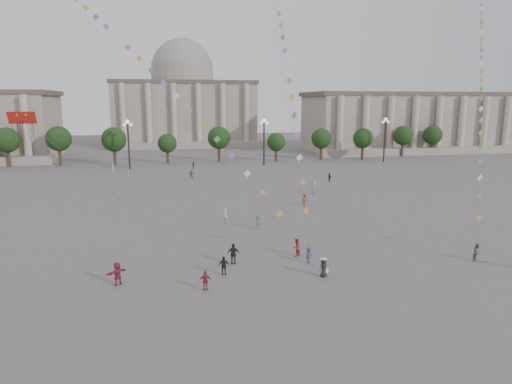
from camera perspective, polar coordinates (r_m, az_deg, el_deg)
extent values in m
plane|color=#595654|center=(36.06, 2.33, -12.30)|extent=(360.00, 360.00, 0.00)
cube|color=gray|center=(151.97, 21.63, 8.02)|extent=(80.00, 22.00, 16.00)
cube|color=brown|center=(151.86, 21.87, 11.25)|extent=(81.60, 22.44, 1.20)
cube|color=gray|center=(141.77, 24.29, 4.80)|extent=(84.00, 4.00, 2.00)
cube|color=gray|center=(162.32, -9.02, 9.52)|extent=(46.00, 30.00, 20.00)
cube|color=brown|center=(162.38, -9.14, 13.26)|extent=(46.92, 30.60, 1.20)
cube|color=gray|center=(145.90, -8.57, 5.82)|extent=(48.30, 4.00, 2.00)
cylinder|color=gray|center=(162.46, -9.16, 13.93)|extent=(21.00, 21.00, 5.00)
sphere|color=gray|center=(162.61, -9.19, 14.81)|extent=(21.00, 21.00, 21.00)
cylinder|color=#3D2A1E|center=(115.83, -28.75, 3.57)|extent=(0.70, 0.70, 3.52)
sphere|color=black|center=(115.49, -28.92, 5.38)|extent=(5.12, 5.12, 5.12)
cylinder|color=#3D2A1E|center=(112.91, -22.91, 3.90)|extent=(0.70, 0.70, 3.52)
sphere|color=black|center=(112.56, -23.05, 5.76)|extent=(5.12, 5.12, 5.12)
cylinder|color=#3D2A1E|center=(111.21, -16.83, 4.21)|extent=(0.70, 0.70, 3.52)
sphere|color=black|center=(110.86, -16.93, 6.10)|extent=(5.12, 5.12, 5.12)
cylinder|color=#3D2A1E|center=(110.80, -10.62, 4.47)|extent=(0.70, 0.70, 3.52)
sphere|color=black|center=(110.44, -10.69, 6.37)|extent=(5.12, 5.12, 5.12)
cylinder|color=#3D2A1E|center=(111.67, -4.44, 4.68)|extent=(0.70, 0.70, 3.52)
sphere|color=black|center=(111.32, -4.47, 6.56)|extent=(5.12, 5.12, 5.12)
cylinder|color=#3D2A1E|center=(113.82, 1.58, 4.83)|extent=(0.70, 0.70, 3.52)
sphere|color=black|center=(113.47, 1.59, 6.68)|extent=(5.12, 5.12, 5.12)
cylinder|color=#3D2A1E|center=(117.16, 7.33, 4.93)|extent=(0.70, 0.70, 3.52)
sphere|color=black|center=(116.82, 7.37, 6.72)|extent=(5.12, 5.12, 5.12)
cylinder|color=#3D2A1E|center=(121.60, 12.70, 4.97)|extent=(0.70, 0.70, 3.52)
sphere|color=black|center=(121.27, 12.77, 6.70)|extent=(5.12, 5.12, 5.12)
cylinder|color=#3D2A1E|center=(127.01, 17.66, 4.97)|extent=(0.70, 0.70, 3.52)
sphere|color=black|center=(126.70, 17.75, 6.63)|extent=(5.12, 5.12, 5.12)
cylinder|color=#3D2A1E|center=(133.30, 22.18, 4.94)|extent=(0.70, 0.70, 3.52)
sphere|color=black|center=(133.00, 22.29, 6.52)|extent=(5.12, 5.12, 5.12)
cylinder|color=#262628|center=(102.71, -15.63, 5.55)|extent=(0.36, 0.36, 10.00)
sphere|color=#FFE5B2|center=(102.37, -15.78, 8.45)|extent=(0.90, 0.90, 0.90)
sphere|color=#FFE5B2|center=(102.45, -16.16, 8.09)|extent=(0.60, 0.60, 0.60)
sphere|color=#FFE5B2|center=(102.35, -15.37, 8.13)|extent=(0.60, 0.60, 0.60)
cylinder|color=#262628|center=(105.06, 1.00, 6.08)|extent=(0.36, 0.36, 10.00)
sphere|color=#FFE5B2|center=(104.73, 1.01, 8.91)|extent=(0.90, 0.90, 0.90)
sphere|color=#FFE5B2|center=(104.60, 0.64, 8.58)|extent=(0.60, 0.60, 0.60)
sphere|color=#FFE5B2|center=(104.91, 1.39, 8.59)|extent=(0.60, 0.60, 0.60)
cylinder|color=#262628|center=(115.44, 15.77, 6.12)|extent=(0.36, 0.36, 10.00)
sphere|color=#FFE5B2|center=(115.14, 15.91, 8.70)|extent=(0.90, 0.90, 0.90)
sphere|color=#FFE5B2|center=(114.84, 15.58, 8.41)|extent=(0.60, 0.60, 0.60)
sphere|color=#FFE5B2|center=(115.49, 16.21, 8.39)|extent=(0.60, 0.60, 0.60)
imported|color=navy|center=(101.20, -7.84, 3.38)|extent=(0.89, 0.95, 1.58)
imported|color=silver|center=(89.88, -15.72, 2.08)|extent=(1.38, 1.33, 1.57)
imported|color=slate|center=(52.50, 0.26, -3.76)|extent=(1.19, 0.89, 1.65)
imported|color=white|center=(73.26, 7.26, 0.57)|extent=(1.78, 1.56, 1.94)
imported|color=brown|center=(64.20, 6.11, -0.96)|extent=(1.36, 1.08, 1.84)
imported|color=black|center=(85.05, 9.17, 1.83)|extent=(1.23, 1.33, 1.49)
imported|color=silver|center=(98.14, -17.42, 2.80)|extent=(0.57, 0.75, 1.83)
imported|color=slate|center=(87.94, -8.06, 2.25)|extent=(1.65, 1.11, 1.71)
imported|color=silver|center=(55.44, -3.85, -2.90)|extent=(0.77, 0.77, 1.79)
imported|color=maroon|center=(36.14, -6.33, -10.95)|extent=(0.98, 0.57, 1.57)
imported|color=black|center=(41.35, -2.82, -7.73)|extent=(1.20, 0.69, 1.93)
imported|color=maroon|center=(38.51, -16.94, -9.71)|extent=(1.75, 1.48, 1.89)
imported|color=black|center=(38.94, -4.03, -9.19)|extent=(1.03, 0.60, 1.65)
imported|color=maroon|center=(43.61, 5.06, -6.91)|extent=(1.05, 1.02, 1.70)
imported|color=navy|center=(41.95, 6.63, -7.84)|extent=(1.08, 1.06, 1.49)
imported|color=#5A5B5F|center=(46.84, 25.91, -6.78)|extent=(1.00, 0.93, 1.65)
imported|color=black|center=(38.94, 8.46, -9.30)|extent=(0.95, 0.85, 1.63)
cone|color=white|center=(38.66, 8.49, -8.19)|extent=(0.52, 0.52, 0.14)
cylinder|color=white|center=(38.68, 8.49, -8.27)|extent=(0.60, 0.60, 0.02)
cube|color=white|center=(38.98, 8.87, -9.71)|extent=(0.22, 0.10, 0.35)
cube|color=#AC1B12|center=(43.11, -27.23, 8.26)|extent=(2.20, 0.53, 1.02)
cube|color=#167C34|center=(43.16, -27.73, 8.55)|extent=(0.35, 0.20, 0.34)
cube|color=#202BAF|center=(42.98, -26.82, 8.63)|extent=(0.35, 0.20, 0.34)
sphere|color=yellow|center=(43.12, -27.74, 8.55)|extent=(0.20, 0.20, 0.20)
sphere|color=yellow|center=(42.94, -26.83, 8.63)|extent=(0.20, 0.20, 0.20)
cylinder|color=#3F3F3F|center=(38.36, -17.79, 0.10)|extent=(0.02, 0.02, 20.06)
cylinder|color=#3F3F3F|center=(58.39, -16.27, 15.63)|extent=(0.02, 0.02, 60.58)
cube|color=gold|center=(43.81, 2.95, -2.76)|extent=(0.76, 0.25, 0.76)
cube|color=#CE6D99|center=(44.51, 0.88, -0.08)|extent=(0.76, 0.25, 0.76)
cube|color=white|center=(45.37, -1.11, 2.33)|extent=(0.76, 0.25, 0.76)
cube|color=#AF62C4|center=(46.37, -3.03, 4.54)|extent=(0.76, 0.25, 0.76)
cube|color=#489D51|center=(47.50, -4.88, 6.57)|extent=(0.76, 0.25, 0.76)
cube|color=gold|center=(48.73, -6.64, 8.45)|extent=(0.76, 0.25, 0.76)
cube|color=#CE6D99|center=(50.05, -8.34, 10.18)|extent=(0.76, 0.25, 0.76)
cube|color=white|center=(51.45, -9.96, 11.77)|extent=(0.76, 0.25, 0.76)
cube|color=#AF62C4|center=(52.93, -11.50, 13.24)|extent=(0.76, 0.25, 0.76)
cube|color=#489D51|center=(54.48, -12.98, 14.59)|extent=(0.76, 0.25, 0.76)
cube|color=gold|center=(56.08, -14.39, 15.84)|extent=(0.76, 0.25, 0.76)
cube|color=#CE6D99|center=(57.74, -15.73, 16.99)|extent=(0.76, 0.25, 0.76)
cube|color=white|center=(59.45, -17.01, 18.05)|extent=(0.76, 0.25, 0.76)
cube|color=#AF62C4|center=(61.20, -18.24, 19.03)|extent=(0.76, 0.25, 0.76)
cube|color=#489D51|center=(62.98, -19.40, 19.94)|extent=(0.76, 0.25, 0.76)
cube|color=gold|center=(64.80, -20.52, 20.77)|extent=(0.76, 0.25, 0.76)
cylinder|color=#3F3F3F|center=(70.89, 2.18, 22.73)|extent=(0.02, 0.02, 80.97)
cube|color=gold|center=(42.75, 6.25, -2.33)|extent=(0.76, 0.25, 0.76)
cube|color=#CE6D99|center=(44.15, 5.85, 1.22)|extent=(0.76, 0.25, 0.76)
cube|color=white|center=(45.73, 5.48, 4.32)|extent=(0.76, 0.25, 0.76)
cube|color=#AF62C4|center=(47.44, 5.12, 7.07)|extent=(0.76, 0.25, 0.76)
cube|color=#489D51|center=(49.25, 4.79, 9.53)|extent=(0.76, 0.25, 0.76)
cube|color=gold|center=(51.16, 4.47, 11.75)|extent=(0.76, 0.25, 0.76)
cube|color=#CE6D99|center=(53.13, 4.17, 13.76)|extent=(0.76, 0.25, 0.76)
cube|color=white|center=(55.16, 3.89, 15.58)|extent=(0.76, 0.25, 0.76)
cube|color=#AF62C4|center=(57.24, 3.62, 17.23)|extent=(0.76, 0.25, 0.76)
cube|color=#489D51|center=(59.36, 3.37, 18.74)|extent=(0.76, 0.25, 0.76)
cube|color=gold|center=(61.52, 3.13, 20.12)|extent=(0.76, 0.25, 0.76)
cube|color=#CE6D99|center=(63.71, 2.91, 21.38)|extent=(0.76, 0.25, 0.76)
cube|color=white|center=(65.92, 2.69, 22.54)|extent=(0.76, 0.25, 0.76)
cylinder|color=#3F3F3F|center=(71.99, 26.24, 12.02)|extent=(0.02, 0.02, 62.32)
cube|color=gold|center=(48.32, 26.09, -2.90)|extent=(0.76, 0.25, 0.76)
cube|color=#CE6D99|center=(50.20, 26.15, -0.49)|extent=(0.76, 0.25, 0.76)
cube|color=white|center=(52.17, 26.20, 1.62)|extent=(0.76, 0.25, 0.76)
cube|color=#AF62C4|center=(54.22, 26.24, 3.48)|extent=(0.76, 0.25, 0.76)
cube|color=#489D51|center=(56.33, 26.26, 5.16)|extent=(0.76, 0.25, 0.76)
cube|color=gold|center=(58.49, 26.29, 6.67)|extent=(0.76, 0.25, 0.76)
cube|color=#CE6D99|center=(60.68, 26.31, 8.04)|extent=(0.76, 0.25, 0.76)
cube|color=white|center=(62.91, 26.32, 9.30)|extent=(0.76, 0.25, 0.76)
cube|color=#AF62C4|center=(65.17, 26.33, 10.44)|extent=(0.76, 0.25, 0.76)
cube|color=#489D51|center=(67.45, 26.34, 11.49)|extent=(0.76, 0.25, 0.76)
cube|color=gold|center=(69.75, 26.35, 12.45)|extent=(0.76, 0.25, 0.76)
cube|color=#CE6D99|center=(72.06, 26.36, 13.34)|extent=(0.76, 0.25, 0.76)
cube|color=white|center=(74.40, 26.36, 14.17)|extent=(0.76, 0.25, 0.76)
cube|color=#AF62C4|center=(76.74, 26.37, 14.93)|extent=(0.76, 0.25, 0.76)
cube|color=#489D51|center=(79.10, 26.37, 15.64)|extent=(0.76, 0.25, 0.76)
cube|color=gold|center=(81.47, 26.37, 16.30)|extent=(0.76, 0.25, 0.76)
cube|color=#CE6D99|center=(83.84, 26.38, 16.91)|extent=(0.76, 0.25, 0.76)
cube|color=white|center=(86.23, 26.38, 17.48)|extent=(0.76, 0.25, 0.76)
cube|color=#AF62C4|center=(88.62, 26.38, 18.02)|extent=(0.76, 0.25, 0.76)
cube|color=#489D51|center=(91.01, 26.38, 18.52)|extent=(0.76, 0.25, 0.76)
cube|color=gold|center=(93.42, 26.37, 19.00)|extent=(0.76, 0.25, 0.76)
cube|color=#CE6D99|center=(95.82, 26.37, 19.44)|extent=(0.76, 0.25, 0.76)
cube|color=white|center=(98.23, 26.37, 19.86)|extent=(0.76, 0.25, 0.76)
cube|color=#AF62C4|center=(100.65, 26.37, 20.25)|extent=(0.76, 0.25, 0.76)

